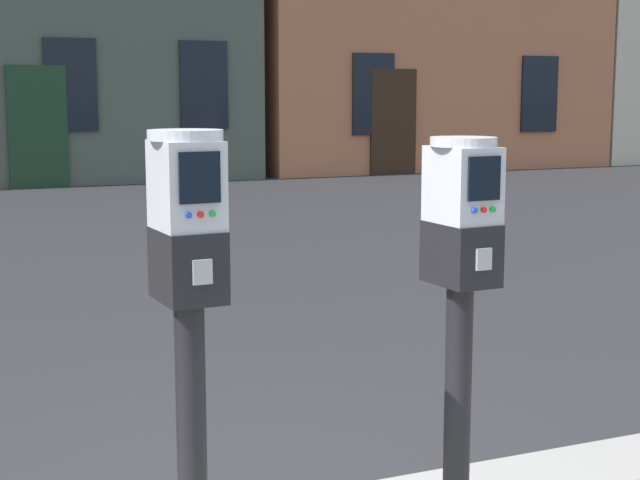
% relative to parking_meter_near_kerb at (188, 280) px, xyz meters
% --- Properties ---
extents(parking_meter_near_kerb, '(0.23, 0.26, 1.40)m').
position_rel_parking_meter_near_kerb_xyz_m(parking_meter_near_kerb, '(0.00, 0.00, 0.00)').
color(parking_meter_near_kerb, black).
rests_on(parking_meter_near_kerb, sidewalk_slab).
extents(parking_meter_twin_adjacent, '(0.23, 0.26, 1.36)m').
position_rel_parking_meter_near_kerb_xyz_m(parking_meter_twin_adjacent, '(0.92, -0.00, -0.03)').
color(parking_meter_twin_adjacent, black).
rests_on(parking_meter_twin_adjacent, sidewalk_slab).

